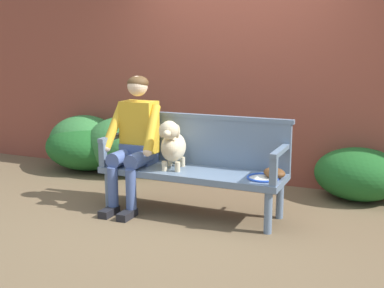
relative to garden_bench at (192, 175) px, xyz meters
The scene contains 14 objects.
ground_plane 0.38m from the garden_bench, ahead, with size 40.00×40.00×0.00m, color brown.
brick_garden_fence 1.76m from the garden_bench, 90.00° to the left, with size 8.00×0.30×2.71m, color brown.
hedge_bush_mid_right 2.21m from the garden_bench, 151.25° to the left, with size 1.13×1.00×0.61m, color #1E5B23.
hedge_bush_far_right 1.80m from the garden_bench, 37.93° to the left, with size 0.92×0.77×0.55m, color #1E5B23.
hedge_bush_mid_left 2.29m from the garden_bench, 151.49° to the left, with size 0.99×0.81×0.70m, color #337538.
hedge_bush_far_left 1.76m from the garden_bench, 142.11° to the left, with size 1.05×0.87×0.72m, color #337538.
garden_bench is the anchor object (origin of this frame).
bench_backrest 0.39m from the garden_bench, 90.00° to the left, with size 1.81×0.06×0.50m.
bench_armrest_left_end 0.89m from the garden_bench, behind, with size 0.06×0.54×0.28m.
bench_armrest_right_end 0.89m from the garden_bench, ahead, with size 0.06×0.54×0.28m.
person_seated 0.69m from the garden_bench, behind, with size 0.56×0.67×1.30m.
dog_on_bench 0.35m from the garden_bench, 158.75° to the right, with size 0.30×0.49×0.49m.
tennis_racket 0.70m from the garden_bench, ahead, with size 0.31×0.57×0.03m.
baseball_glove 0.79m from the garden_bench, ahead, with size 0.22×0.17×0.09m, color brown.
Camera 1 is at (1.82, -4.17, 1.60)m, focal length 46.25 mm.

